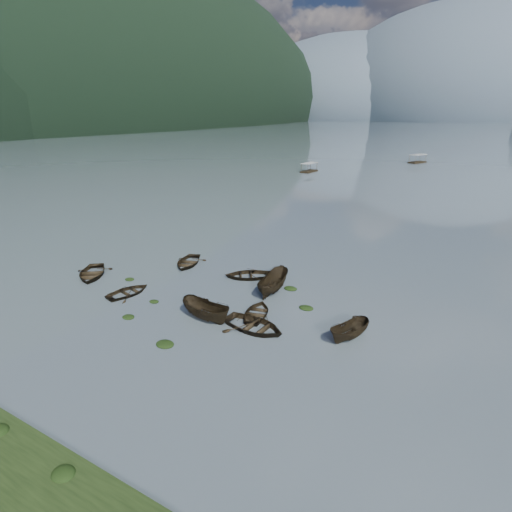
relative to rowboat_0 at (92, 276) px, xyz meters
The scene contains 22 objects.
ground_plane 14.29m from the rowboat_0, 15.99° to the right, with size 2400.00×2400.00×0.00m, color #515E66.
haze_mtn_a 929.29m from the rowboat_0, 105.37° to the left, with size 520.00×520.00×280.00m, color #475666.
haze_mtn_b 897.26m from the rowboat_0, 92.96° to the left, with size 520.00×520.00×340.00m, color #475666.
rowboat_0 is the anchor object (origin of this frame).
rowboat_1 6.27m from the rowboat_0, 10.74° to the right, with size 2.75×3.85×0.80m, color black.
rowboat_2 14.83m from the rowboat_0, ahead, with size 1.74×4.63×1.79m, color black.
rowboat_3 17.84m from the rowboat_0, ahead, with size 2.72×3.81×0.79m, color black.
rowboat_4 18.70m from the rowboat_0, ahead, with size 3.45×4.83×1.00m, color black.
rowboat_5 25.16m from the rowboat_0, ahead, with size 1.43×3.79×1.46m, color black.
rowboat_6 9.35m from the rowboat_0, 49.23° to the left, with size 3.21×4.49×0.93m, color black.
rowboat_7 15.19m from the rowboat_0, 28.44° to the left, with size 3.20×4.48×0.93m, color black.
rowboat_8 17.74m from the rowboat_0, 18.46° to the left, with size 1.83×4.86×1.88m, color black.
weed_clump_0 10.25m from the rowboat_0, 24.32° to the right, with size 1.00×0.82×0.22m, color black.
weed_clump_1 9.25m from the rowboat_0, ahead, with size 0.87×0.70×0.19m, color black.
weed_clump_2 15.57m from the rowboat_0, 21.79° to the right, with size 1.33×1.06×0.29m, color black.
weed_clump_3 13.05m from the rowboat_0, ahead, with size 0.86×0.73×0.19m, color black.
weed_clump_4 21.12m from the rowboat_0, 10.90° to the left, with size 1.20×0.95×0.25m, color black.
weed_clump_5 4.02m from the rowboat_0, 16.84° to the left, with size 0.96×0.77×0.20m, color black.
weed_clump_6 17.72m from the rowboat_0, 24.67° to the left, with size 0.91×0.76×0.19m, color black.
weed_clump_7 19.28m from the rowboat_0, 20.58° to the left, with size 1.20×0.96×0.26m, color black.
pontoon_left 77.30m from the rowboat_0, 96.82° to the left, with size 2.42×5.82×2.23m, color black, non-canonical shape.
pontoon_centre 112.61m from the rowboat_0, 83.63° to the left, with size 2.63×6.32×2.42m, color black, non-canonical shape.
Camera 1 is at (17.76, -19.21, 15.02)m, focal length 28.00 mm.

